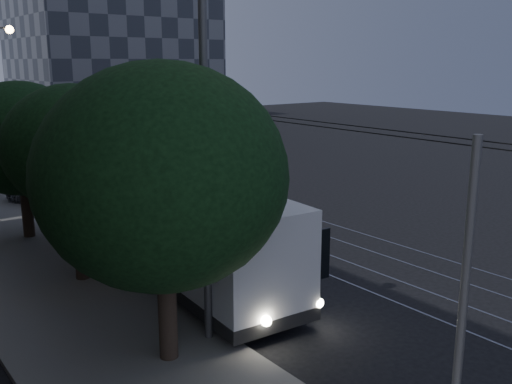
{
  "coord_description": "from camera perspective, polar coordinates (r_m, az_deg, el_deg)",
  "views": [
    {
      "loc": [
        -12.66,
        -14.43,
        7.0
      ],
      "look_at": [
        -0.12,
        1.87,
        2.29
      ],
      "focal_mm": 40.0,
      "sensor_mm": 36.0,
      "label": 1
    }
  ],
  "objects": [
    {
      "name": "ground",
      "position": [
        20.44,
        3.5,
        -7.15
      ],
      "size": [
        120.0,
        120.0,
        0.0
      ],
      "primitive_type": "plane",
      "color": "black",
      "rests_on": "ground"
    },
    {
      "name": "tram_rails",
      "position": [
        38.27,
        -13.57,
        2.01
      ],
      "size": [
        4.52,
        90.0,
        0.02
      ],
      "color": "gray",
      "rests_on": "ground"
    },
    {
      "name": "building_distant_right",
      "position": [
        76.07,
        -14.3,
        16.29
      ],
      "size": [
        22.0,
        18.0,
        24.0
      ],
      "primitive_type": "cube",
      "color": "#373C46",
      "rests_on": "ground"
    },
    {
      "name": "trolleybus",
      "position": [
        19.52,
        -8.75,
        -2.78
      ],
      "size": [
        3.59,
        12.95,
        5.63
      ],
      "rotation": [
        0.0,
        0.0,
        -0.07
      ],
      "color": "silver",
      "rests_on": "ground"
    },
    {
      "name": "pickup_silver",
      "position": [
        29.98,
        -19.48,
        0.03
      ],
      "size": [
        4.09,
        5.6,
        1.41
      ],
      "primitive_type": "imported",
      "rotation": [
        0.0,
        0.0,
        0.39
      ],
      "color": "#B3B7BB",
      "rests_on": "ground"
    },
    {
      "name": "car_white_a",
      "position": [
        33.58,
        -20.0,
        1.15
      ],
      "size": [
        2.75,
        3.9,
        1.23
      ],
      "primitive_type": "imported",
      "rotation": [
        0.0,
        0.0,
        0.4
      ],
      "color": "silver",
      "rests_on": "ground"
    },
    {
      "name": "car_white_c",
      "position": [
        44.29,
        -24.21,
        3.46
      ],
      "size": [
        2.38,
        3.88,
        1.21
      ],
      "primitive_type": "imported",
      "rotation": [
        0.0,
        0.0,
        0.33
      ],
      "color": "#AFAFB3",
      "rests_on": "ground"
    },
    {
      "name": "tree_0",
      "position": [
        12.76,
        -9.33,
        1.53
      ],
      "size": [
        5.63,
        5.63,
        7.07
      ],
      "color": "#31251B",
      "rests_on": "ground"
    },
    {
      "name": "tree_1",
      "position": [
        18.48,
        -17.75,
        4.23
      ],
      "size": [
        4.33,
        4.33,
        6.38
      ],
      "color": "#31251B",
      "rests_on": "ground"
    },
    {
      "name": "tree_2",
      "position": [
        23.98,
        -22.47,
        4.95
      ],
      "size": [
        4.92,
        4.92,
        6.31
      ],
      "color": "#31251B",
      "rests_on": "ground"
    },
    {
      "name": "streetlamp_near",
      "position": [
        13.65,
        -3.72,
        11.05
      ],
      "size": [
        2.63,
        0.44,
        10.99
      ],
      "color": "#57585A",
      "rests_on": "ground"
    }
  ]
}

